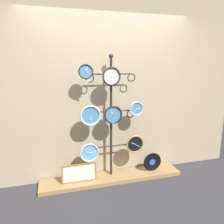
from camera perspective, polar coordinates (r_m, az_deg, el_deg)
ground_plane at (r=3.29m, az=1.82°, el=-20.06°), size 12.00×12.00×0.00m
shop_wall at (r=3.34m, az=-0.99°, el=6.12°), size 4.40×0.04×2.80m
low_shelf at (r=3.56m, az=0.05°, el=-16.75°), size 2.20×0.36×0.06m
display_stand at (r=3.35m, az=-0.23°, el=-6.63°), size 0.77×0.37×1.91m
clock_top_left at (r=2.99m, az=-6.88°, el=10.42°), size 0.20×0.04×0.20m
clock_top_center at (r=3.06m, az=-0.13°, el=9.28°), size 0.26×0.04×0.26m
clock_middle_left at (r=3.08m, az=-5.67°, el=-0.94°), size 0.30×0.04×0.30m
clock_middle_center at (r=3.15m, az=0.30°, el=-0.73°), size 0.27×0.04×0.27m
clock_middle_right at (r=3.28m, az=6.41°, el=0.87°), size 0.22×0.04×0.22m
clock_bottom_left at (r=3.24m, az=-5.94°, el=-10.54°), size 0.29×0.04×0.29m
clock_bottom_right at (r=3.39m, az=5.99°, el=-8.33°), size 0.29×0.04×0.29m
vinyl_record at (r=3.69m, az=10.49°, el=-12.72°), size 0.31×0.01×0.31m
picture_frame at (r=3.36m, az=-8.58°, el=-15.52°), size 0.51×0.02×0.28m
price_tag_upper at (r=3.00m, az=-6.28°, el=8.18°), size 0.04×0.00×0.03m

